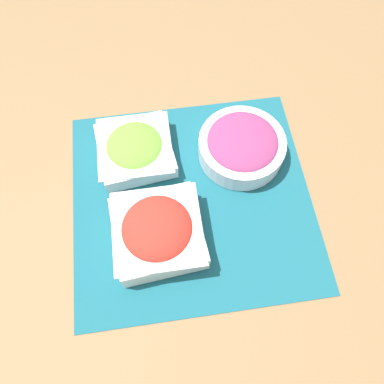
{
  "coord_description": "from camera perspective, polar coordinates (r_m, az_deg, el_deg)",
  "views": [
    {
      "loc": [
        -0.04,
        -0.32,
        0.71
      ],
      "look_at": [
        0.0,
        0.0,
        0.03
      ],
      "focal_mm": 35.0,
      "sensor_mm": 36.0,
      "label": 1
    }
  ],
  "objects": [
    {
      "name": "tomato_bowl",
      "position": [
        0.71,
        -5.22,
        -6.03
      ],
      "size": [
        0.18,
        0.18,
        0.08
      ],
      "color": "white",
      "rests_on": "placemat"
    },
    {
      "name": "onion_bowl",
      "position": [
        0.8,
        7.6,
        7.1
      ],
      "size": [
        0.18,
        0.18,
        0.07
      ],
      "color": "silver",
      "rests_on": "placemat"
    },
    {
      "name": "lettuce_bowl",
      "position": [
        0.81,
        -8.65,
        6.51
      ],
      "size": [
        0.17,
        0.17,
        0.06
      ],
      "color": "white",
      "rests_on": "placemat"
    },
    {
      "name": "ground_plane",
      "position": [
        0.78,
        0.0,
        -1.06
      ],
      "size": [
        3.0,
        3.0,
        0.0
      ],
      "primitive_type": "plane",
      "color": "olive"
    },
    {
      "name": "placemat",
      "position": [
        0.78,
        0.0,
        -1.0
      ],
      "size": [
        0.49,
        0.47,
        0.0
      ],
      "color": "#195B6B",
      "rests_on": "ground_plane"
    }
  ]
}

